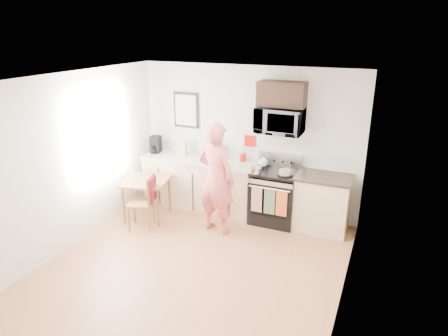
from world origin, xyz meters
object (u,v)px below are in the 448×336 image
at_px(dining_table, 146,184).
at_px(cake, 285,173).
at_px(range, 275,198).
at_px(microwave, 280,120).
at_px(person, 216,178).
at_px(chair, 148,195).

height_order(dining_table, cake, cake).
height_order(range, microwave, microwave).
height_order(range, person, person).
distance_m(microwave, chair, 2.47).
xyz_separation_m(range, person, (-0.77, -0.70, 0.48)).
height_order(microwave, person, microwave).
height_order(range, dining_table, range).
distance_m(range, person, 1.15).
bearing_deg(range, dining_table, -160.64).
xyz_separation_m(range, cake, (0.19, -0.12, 0.53)).
bearing_deg(person, cake, -137.94).
bearing_deg(cake, dining_table, -164.98).
bearing_deg(person, microwave, -122.72).
bearing_deg(range, microwave, 90.06).
relative_size(range, person, 0.63).
height_order(microwave, dining_table, microwave).
bearing_deg(cake, range, 147.42).
bearing_deg(person, range, -126.69).
distance_m(microwave, cake, 0.85).
bearing_deg(microwave, range, -89.94).
height_order(person, chair, person).
xyz_separation_m(microwave, person, (-0.77, -0.81, -0.84)).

